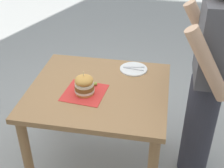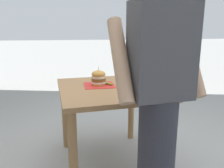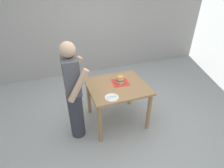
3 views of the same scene
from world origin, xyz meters
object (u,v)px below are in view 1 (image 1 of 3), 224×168
object	(u,v)px
pickle_spear	(91,85)
diner_across_table	(208,80)
patio_table	(99,103)
side_plate_with_forks	(134,69)
sandwich	(84,85)

from	to	relation	value
pickle_spear	diner_across_table	size ratio (longest dim) A/B	0.06
patio_table	pickle_spear	xyz separation A→B (m)	(-0.01, -0.06, 0.15)
pickle_spear	side_plate_with_forks	xyz separation A→B (m)	(-0.30, 0.28, -0.01)
patio_table	sandwich	distance (m)	0.24
diner_across_table	sandwich	bearing A→B (deg)	-77.42
patio_table	diner_across_table	bearing A→B (deg)	98.01
patio_table	diner_across_table	world-z (taller)	diner_across_table
patio_table	side_plate_with_forks	size ratio (longest dim) A/B	4.60
patio_table	side_plate_with_forks	world-z (taller)	side_plate_with_forks
patio_table	sandwich	world-z (taller)	sandwich
sandwich	pickle_spear	distance (m)	0.11
sandwich	side_plate_with_forks	size ratio (longest dim) A/B	0.81
patio_table	pickle_spear	distance (m)	0.16
sandwich	diner_across_table	size ratio (longest dim) A/B	0.11
patio_table	sandwich	size ratio (longest dim) A/B	5.66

